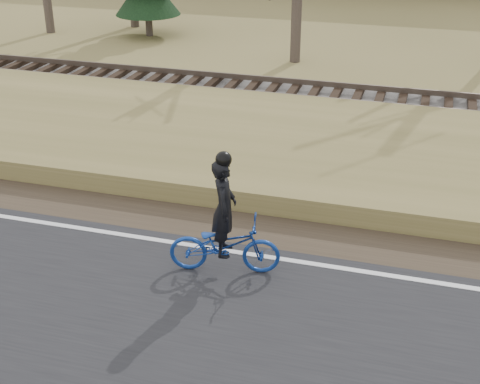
# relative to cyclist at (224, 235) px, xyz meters

# --- Properties ---
(ground) EXTENTS (120.00, 120.00, 0.00)m
(ground) POSITION_rel_cyclist_xyz_m (-0.13, 0.40, -0.74)
(ground) COLOR olive
(ground) RESTS_ON ground
(road) EXTENTS (120.00, 6.00, 0.06)m
(road) POSITION_rel_cyclist_xyz_m (-0.13, -2.10, -0.71)
(road) COLOR black
(road) RESTS_ON ground
(edge_line) EXTENTS (120.00, 0.12, 0.01)m
(edge_line) POSITION_rel_cyclist_xyz_m (-0.13, 0.60, -0.67)
(edge_line) COLOR silver
(edge_line) RESTS_ON road
(shoulder) EXTENTS (120.00, 1.60, 0.04)m
(shoulder) POSITION_rel_cyclist_xyz_m (-0.13, 1.60, -0.72)
(shoulder) COLOR #473A2B
(shoulder) RESTS_ON ground
(embankment) EXTENTS (120.00, 5.00, 0.44)m
(embankment) POSITION_rel_cyclist_xyz_m (-0.13, 4.60, -0.52)
(embankment) COLOR olive
(embankment) RESTS_ON ground
(ballast) EXTENTS (120.00, 3.00, 0.45)m
(ballast) POSITION_rel_cyclist_xyz_m (-0.13, 8.40, -0.51)
(ballast) COLOR slate
(ballast) RESTS_ON ground
(railroad) EXTENTS (120.00, 2.40, 0.29)m
(railroad) POSITION_rel_cyclist_xyz_m (-0.13, 8.40, -0.21)
(railroad) COLOR black
(railroad) RESTS_ON ballast
(cyclist) EXTENTS (1.94, 1.01, 2.16)m
(cyclist) POSITION_rel_cyclist_xyz_m (0.00, 0.00, 0.00)
(cyclist) COLOR navy
(cyclist) RESTS_ON road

